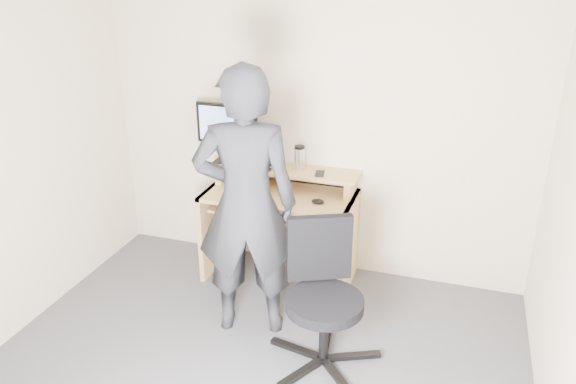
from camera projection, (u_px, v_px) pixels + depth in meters
The scene contains 12 objects.
back_wall at pixel (315, 125), 4.48m from camera, with size 3.50×0.02×2.50m, color beige.
desk at pixel (283, 213), 4.61m from camera, with size 1.20×0.60×0.91m.
monitor at pixel (227, 128), 4.55m from camera, with size 0.52×0.15×0.50m.
external_drive at pixel (268, 154), 4.57m from camera, with size 0.07×0.13×0.20m, color black.
travel_mug at pixel (300, 159), 4.47m from camera, with size 0.08×0.08×0.18m, color silver.
smartphone at pixel (320, 174), 4.42m from camera, with size 0.07×0.13×0.01m, color black.
charger at pixel (254, 167), 4.51m from camera, with size 0.04×0.04×0.04m, color black.
headphones at pixel (274, 163), 4.63m from camera, with size 0.16×0.16×0.02m, color silver.
keyboard at pixel (264, 206), 4.45m from camera, with size 0.46×0.18×0.03m, color black.
mouse at pixel (318, 201), 4.28m from camera, with size 0.10×0.06×0.04m, color black.
office_chair at pixel (323, 290), 3.59m from camera, with size 0.75×0.74×0.95m.
person at pixel (246, 205), 3.76m from camera, with size 0.70×0.46×1.91m, color black.
Camera 1 is at (1.12, -2.44, 2.50)m, focal length 35.00 mm.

